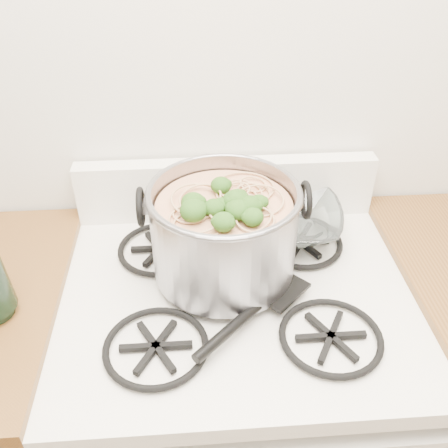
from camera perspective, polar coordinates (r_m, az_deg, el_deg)
gas_range at (r=1.46m, az=1.20°, el=-21.15°), size 0.76×0.66×0.92m
counter_left at (r=1.50m, az=-19.81°, el=-20.58°), size 0.25×0.65×0.92m
stock_pot at (r=1.06m, az=0.00°, el=-0.93°), size 0.35×0.32×0.22m
spatula at (r=1.07m, az=6.33°, el=-7.10°), size 0.42×0.42×0.02m
glass_bowl at (r=1.24m, az=7.23°, el=-0.20°), size 0.12×0.12×0.03m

